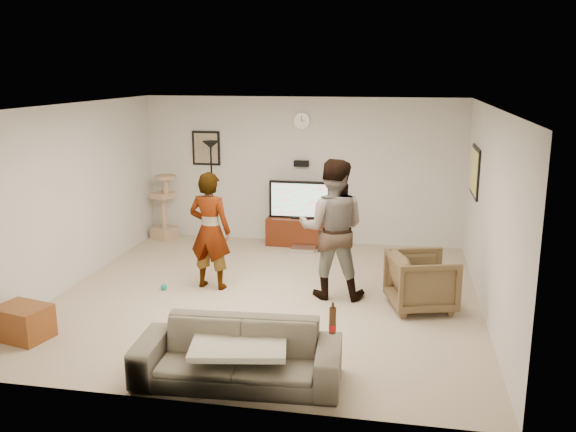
% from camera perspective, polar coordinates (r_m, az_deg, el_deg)
% --- Properties ---
extents(floor, '(5.50, 5.50, 0.02)m').
position_cam_1_polar(floor, '(8.22, -1.89, -7.50)').
color(floor, tan).
rests_on(floor, ground).
extents(ceiling, '(5.50, 5.50, 0.02)m').
position_cam_1_polar(ceiling, '(7.69, -2.04, 10.32)').
color(ceiling, silver).
rests_on(ceiling, wall_back).
extents(wall_back, '(5.50, 0.04, 2.50)m').
position_cam_1_polar(wall_back, '(10.51, 1.30, 4.26)').
color(wall_back, silver).
rests_on(wall_back, floor).
extents(wall_front, '(5.50, 0.04, 2.50)m').
position_cam_1_polar(wall_front, '(5.30, -8.46, -5.17)').
color(wall_front, silver).
rests_on(wall_front, floor).
extents(wall_left, '(0.04, 5.50, 2.50)m').
position_cam_1_polar(wall_left, '(8.86, -19.60, 1.75)').
color(wall_left, silver).
rests_on(wall_left, floor).
extents(wall_right, '(0.04, 5.50, 2.50)m').
position_cam_1_polar(wall_right, '(7.75, 18.30, 0.25)').
color(wall_right, silver).
rests_on(wall_right, floor).
extents(wall_clock, '(0.26, 0.04, 0.26)m').
position_cam_1_polar(wall_clock, '(10.38, 1.30, 8.87)').
color(wall_clock, white).
rests_on(wall_clock, wall_back).
extents(wall_speaker, '(0.25, 0.10, 0.10)m').
position_cam_1_polar(wall_speaker, '(10.43, 1.25, 4.92)').
color(wall_speaker, black).
rests_on(wall_speaker, wall_back).
extents(picture_back, '(0.42, 0.03, 0.52)m').
position_cam_1_polar(picture_back, '(10.85, -7.66, 6.30)').
color(picture_back, gray).
rests_on(picture_back, wall_back).
extents(picture_right, '(0.03, 0.78, 0.62)m').
position_cam_1_polar(picture_right, '(9.26, 17.05, 3.99)').
color(picture_right, '#EEE16C').
rests_on(picture_right, wall_right).
extents(tv_stand, '(1.14, 0.45, 0.47)m').
position_cam_1_polar(tv_stand, '(10.48, 1.16, -1.43)').
color(tv_stand, '#441A0B').
rests_on(tv_stand, floor).
extents(console_box, '(0.40, 0.30, 0.07)m').
position_cam_1_polar(console_box, '(10.14, 1.43, -3.12)').
color(console_box, silver).
rests_on(console_box, floor).
extents(tv, '(1.07, 0.08, 0.64)m').
position_cam_1_polar(tv, '(10.35, 1.18, 1.54)').
color(tv, black).
rests_on(tv, tv_stand).
extents(tv_screen, '(0.98, 0.01, 0.56)m').
position_cam_1_polar(tv_screen, '(10.31, 1.13, 1.49)').
color(tv_screen, '#3AD2A0').
rests_on(tv_screen, tv).
extents(floor_lamp, '(0.32, 0.32, 1.79)m').
position_cam_1_polar(floor_lamp, '(10.33, -7.10, 1.99)').
color(floor_lamp, black).
rests_on(floor_lamp, floor).
extents(cat_tree, '(0.49, 0.49, 1.16)m').
position_cam_1_polar(cat_tree, '(11.01, -11.55, 0.86)').
color(cat_tree, tan).
rests_on(cat_tree, floor).
extents(person_left, '(0.64, 0.47, 1.62)m').
position_cam_1_polar(person_left, '(8.34, -7.29, -1.37)').
color(person_left, '#8F94A3').
rests_on(person_left, floor).
extents(person_right, '(0.91, 0.72, 1.84)m').
position_cam_1_polar(person_right, '(7.96, 4.16, -1.21)').
color(person_right, '#365BA1').
rests_on(person_right, floor).
extents(sofa, '(2.01, 0.89, 0.57)m').
position_cam_1_polar(sofa, '(6.01, -4.70, -12.69)').
color(sofa, '#635C4C').
rests_on(sofa, floor).
extents(throw_blanket, '(1.01, 0.84, 0.06)m').
position_cam_1_polar(throw_blanket, '(5.96, -4.59, -11.84)').
color(throw_blanket, beige).
rests_on(throw_blanket, sofa).
extents(beer_bottle, '(0.06, 0.06, 0.25)m').
position_cam_1_polar(beer_bottle, '(5.68, 4.19, -9.71)').
color(beer_bottle, '#3D220E').
rests_on(beer_bottle, sofa).
extents(armchair, '(0.97, 0.95, 0.71)m').
position_cam_1_polar(armchair, '(7.85, 12.37, -6.00)').
color(armchair, brown).
rests_on(armchair, floor).
extents(side_table, '(0.65, 0.55, 0.38)m').
position_cam_1_polar(side_table, '(7.52, -23.49, -9.09)').
color(side_table, brown).
rests_on(side_table, floor).
extents(toy_ball, '(0.09, 0.09, 0.09)m').
position_cam_1_polar(toy_ball, '(8.57, -11.52, -6.52)').
color(toy_ball, '#14877E').
rests_on(toy_ball, floor).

